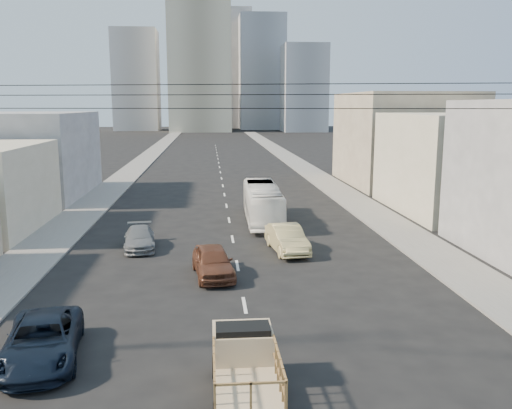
{
  "coord_description": "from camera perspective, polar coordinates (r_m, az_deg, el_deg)",
  "views": [
    {
      "loc": [
        -1.46,
        -14.64,
        8.7
      ],
      "look_at": [
        0.99,
        13.48,
        3.5
      ],
      "focal_mm": 38.0,
      "sensor_mm": 36.0,
      "label": 1
    }
  ],
  "objects": [
    {
      "name": "ground",
      "position": [
        17.1,
        0.67,
        -20.16
      ],
      "size": [
        420.0,
        420.0,
        0.0
      ],
      "primitive_type": "plane",
      "color": "black",
      "rests_on": "ground"
    },
    {
      "name": "sidewalk_left",
      "position": [
        85.7,
        -11.88,
        4.43
      ],
      "size": [
        3.5,
        180.0,
        0.12
      ],
      "primitive_type": "cube",
      "color": "slate",
      "rests_on": "ground"
    },
    {
      "name": "sidewalk_right",
      "position": [
        86.1,
        3.89,
        4.66
      ],
      "size": [
        3.5,
        180.0,
        0.12
      ],
      "primitive_type": "cube",
      "color": "slate",
      "rests_on": "ground"
    },
    {
      "name": "lane_dashes",
      "position": [
        68.21,
        -3.71,
        3.1
      ],
      "size": [
        0.15,
        104.0,
        0.01
      ],
      "color": "silver",
      "rests_on": "ground"
    },
    {
      "name": "flatbed_pickup",
      "position": [
        16.91,
        -1.19,
        -16.3
      ],
      "size": [
        1.95,
        4.41,
        1.9
      ],
      "color": "tan",
      "rests_on": "ground"
    },
    {
      "name": "navy_pickup",
      "position": [
        20.52,
        -21.62,
        -13.18
      ],
      "size": [
        3.18,
        5.59,
        1.47
      ],
      "primitive_type": "imported",
      "rotation": [
        0.0,
        0.0,
        0.15
      ],
      "color": "black",
      "rests_on": "ground"
    },
    {
      "name": "city_bus",
      "position": [
        40.85,
        0.69,
        0.19
      ],
      "size": [
        2.61,
        10.33,
        2.86
      ],
      "primitive_type": "imported",
      "rotation": [
        0.0,
        0.0,
        -0.02
      ],
      "color": "white",
      "rests_on": "ground"
    },
    {
      "name": "sedan_brown",
      "position": [
        28.01,
        -4.56,
        -6.0
      ],
      "size": [
        2.43,
        4.83,
        1.58
      ],
      "primitive_type": "imported",
      "rotation": [
        0.0,
        0.0,
        0.13
      ],
      "color": "brown",
      "rests_on": "ground"
    },
    {
      "name": "sedan_tan",
      "position": [
        32.6,
        3.27,
        -3.61
      ],
      "size": [
        2.26,
        5.02,
        1.6
      ],
      "primitive_type": "imported",
      "rotation": [
        0.0,
        0.0,
        0.12
      ],
      "color": "tan",
      "rests_on": "ground"
    },
    {
      "name": "sedan_grey",
      "position": [
        34.06,
        -12.16,
        -3.48
      ],
      "size": [
        2.3,
        4.62,
        1.29
      ],
      "primitive_type": "imported",
      "rotation": [
        0.0,
        0.0,
        0.11
      ],
      "color": "slate",
      "rests_on": "ground"
    },
    {
      "name": "overhead_wires",
      "position": [
        16.21,
        0.21,
        11.37
      ],
      "size": [
        23.01,
        5.02,
        0.72
      ],
      "color": "black",
      "rests_on": "ground"
    },
    {
      "name": "bldg_right_mid",
      "position": [
        47.75,
        21.15,
        4.09
      ],
      "size": [
        11.0,
        14.0,
        8.0
      ],
      "primitive_type": "cube",
      "color": "#BDB498",
      "rests_on": "ground"
    },
    {
      "name": "bldg_right_far",
      "position": [
        62.56,
        15.2,
        6.69
      ],
      "size": [
        12.0,
        16.0,
        10.0
      ],
      "primitive_type": "cube",
      "color": "gray",
      "rests_on": "ground"
    },
    {
      "name": "bldg_left_far",
      "position": [
        56.79,
        -23.57,
        4.83
      ],
      "size": [
        12.0,
        16.0,
        8.0
      ],
      "primitive_type": "cube",
      "color": "gray",
      "rests_on": "ground"
    },
    {
      "name": "high_rise_tower",
      "position": [
        185.88,
        -5.99,
        16.97
      ],
      "size": [
        20.0,
        20.0,
        60.0
      ],
      "primitive_type": "cube",
      "color": "tan",
      "rests_on": "ground"
    },
    {
      "name": "midrise_ne",
      "position": [
        200.91,
        0.6,
        13.67
      ],
      "size": [
        16.0,
        16.0,
        40.0
      ],
      "primitive_type": "cube",
      "color": "gray",
      "rests_on": "ground"
    },
    {
      "name": "midrise_nw",
      "position": [
        196.36,
        -12.46,
        12.63
      ],
      "size": [
        15.0,
        15.0,
        34.0
      ],
      "primitive_type": "cube",
      "color": "gray",
      "rests_on": "ground"
    },
    {
      "name": "midrise_back",
      "position": [
        215.18,
        -3.07,
        13.97
      ],
      "size": [
        18.0,
        18.0,
        44.0
      ],
      "primitive_type": "cube",
      "color": "gray",
      "rests_on": "ground"
    },
    {
      "name": "midrise_east",
      "position": [
        182.45,
        5.06,
        12.07
      ],
      "size": [
        14.0,
        14.0,
        28.0
      ],
      "primitive_type": "cube",
      "color": "gray",
      "rests_on": "ground"
    }
  ]
}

